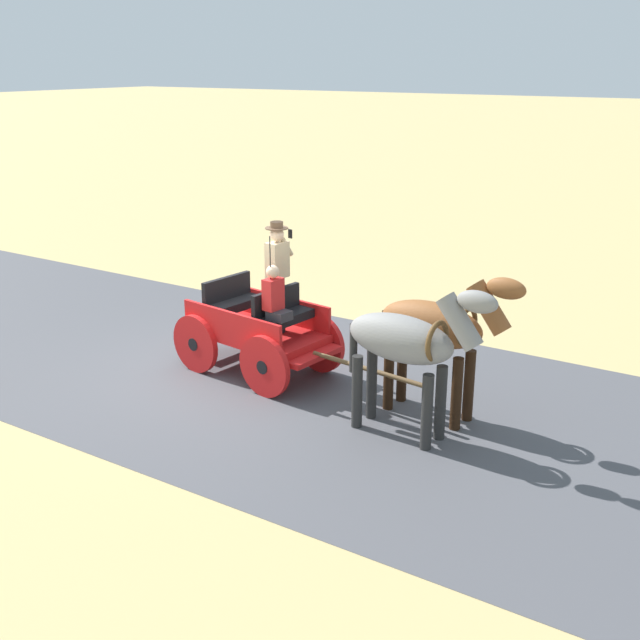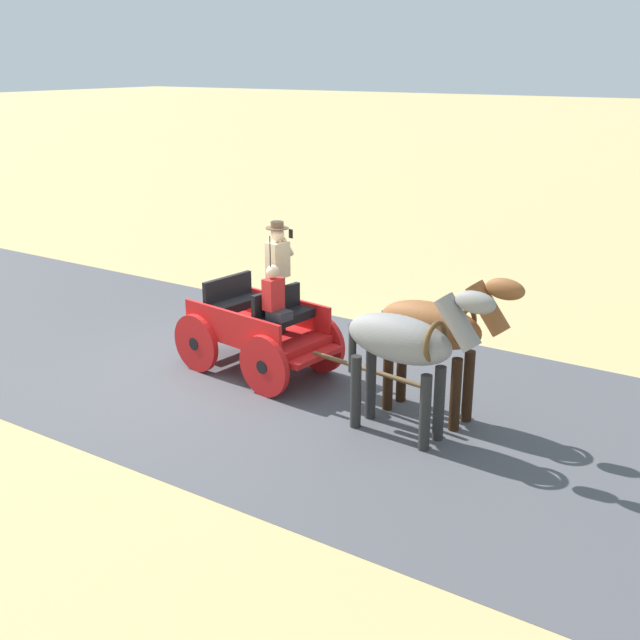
# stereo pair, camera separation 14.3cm
# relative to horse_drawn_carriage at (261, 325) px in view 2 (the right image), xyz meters

# --- Properties ---
(ground_plane) EXTENTS (200.00, 200.00, 0.00)m
(ground_plane) POSITION_rel_horse_drawn_carriage_xyz_m (0.17, -0.53, -0.82)
(ground_plane) COLOR tan
(road_surface) EXTENTS (6.55, 160.00, 0.01)m
(road_surface) POSITION_rel_horse_drawn_carriage_xyz_m (0.17, -0.53, -0.81)
(road_surface) COLOR #4C4C51
(road_surface) RESTS_ON ground
(horse_drawn_carriage) EXTENTS (1.70, 4.51, 2.50)m
(horse_drawn_carriage) POSITION_rel_horse_drawn_carriage_xyz_m (0.00, 0.00, 0.00)
(horse_drawn_carriage) COLOR red
(horse_drawn_carriage) RESTS_ON ground
(horse_near_side) EXTENTS (0.69, 2.14, 2.21)m
(horse_near_side) POSITION_rel_horse_drawn_carriage_xyz_m (0.00, 3.05, 0.51)
(horse_near_side) COLOR brown
(horse_near_side) RESTS_ON ground
(horse_off_side) EXTENTS (0.68, 2.14, 2.21)m
(horse_off_side) POSITION_rel_horse_drawn_carriage_xyz_m (0.75, 2.96, 0.51)
(horse_off_side) COLOR gray
(horse_off_side) RESTS_ON ground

